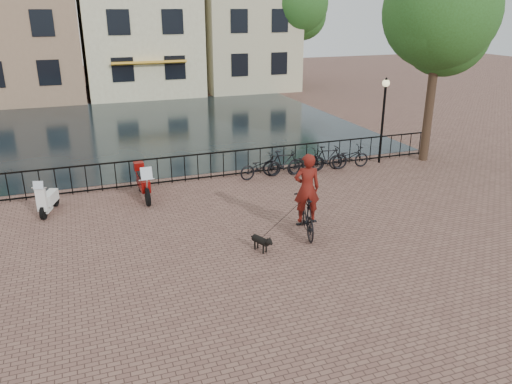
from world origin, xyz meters
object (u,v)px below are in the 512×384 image
object	(u,v)px
lamp_post	(384,106)
cyclist	(306,199)
scooter	(48,193)
motorcycle	(143,179)
dog	(261,243)

from	to	relation	value
lamp_post	cyclist	world-z (taller)	lamp_post
lamp_post	scooter	bearing A→B (deg)	-175.22
motorcycle	scooter	xyz separation A→B (m)	(-3.01, -0.25, -0.04)
motorcycle	scooter	world-z (taller)	motorcycle
lamp_post	dog	world-z (taller)	lamp_post
lamp_post	motorcycle	xyz separation A→B (m)	(-9.90, -0.83, -1.69)
scooter	dog	bearing A→B (deg)	-24.16
lamp_post	dog	distance (m)	9.79
lamp_post	motorcycle	distance (m)	10.07
cyclist	motorcycle	size ratio (longest dim) A/B	1.44
lamp_post	dog	bearing A→B (deg)	-142.06
dog	scooter	world-z (taller)	scooter
lamp_post	scooter	xyz separation A→B (m)	(-12.90, -1.08, -1.73)
dog	motorcycle	distance (m)	5.58
dog	lamp_post	bearing A→B (deg)	14.91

